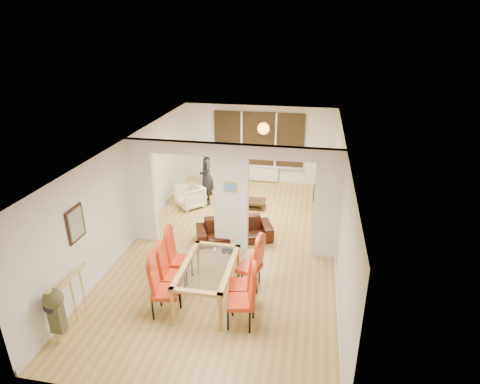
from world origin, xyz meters
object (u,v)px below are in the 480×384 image
(person, at_px, (207,176))
(bottle, at_px, (240,195))
(dining_chair_ra, at_px, (241,298))
(dining_table, at_px, (208,283))
(television, at_px, (316,200))
(dining_chair_lb, at_px, (173,273))
(coffee_table, at_px, (248,203))
(dining_chair_rb, at_px, (240,282))
(bowl, at_px, (243,198))
(dining_chair_lc, at_px, (180,257))
(dining_chair_rc, at_px, (249,264))
(sofa, at_px, (234,230))
(armchair, at_px, (190,196))
(dining_chair_la, at_px, (165,288))

(person, bearing_deg, bottle, 63.73)
(dining_chair_ra, relative_size, person, 0.67)
(dining_table, distance_m, television, 5.06)
(dining_chair_lb, xyz_separation_m, coffee_table, (0.75, 4.41, -0.42))
(dining_chair_rb, xyz_separation_m, bowl, (-0.76, 4.50, -0.28))
(coffee_table, relative_size, bottle, 3.73)
(person, distance_m, television, 3.30)
(dining_chair_lc, xyz_separation_m, dining_chair_rb, (1.39, -0.57, -0.02))
(dining_chair_ra, bearing_deg, dining_chair_lc, 131.34)
(television, bearing_deg, person, 74.48)
(dining_chair_lb, height_order, dining_chair_lc, dining_chair_lc)
(dining_chair_rc, bearing_deg, sofa, 124.60)
(armchair, bearing_deg, dining_chair_ra, -17.25)
(dining_table, bearing_deg, armchair, 111.77)
(dining_chair_lb, relative_size, sofa, 0.57)
(dining_chair_ra, xyz_separation_m, television, (1.27, 5.20, -0.29))
(armchair, distance_m, person, 0.78)
(dining_chair_lb, distance_m, dining_chair_lc, 0.53)
(dining_chair_rb, distance_m, bowl, 4.57)
(dining_chair_lc, bearing_deg, dining_chair_la, -87.40)
(television, bearing_deg, armchair, 79.31)
(armchair, bearing_deg, dining_chair_rb, -15.51)
(dining_chair_lb, relative_size, television, 1.05)
(dining_chair_la, xyz_separation_m, television, (2.68, 5.18, -0.30))
(coffee_table, bearing_deg, person, 177.35)
(dining_chair_ra, relative_size, bottle, 4.28)
(television, height_order, bottle, television)
(dining_chair_ra, xyz_separation_m, bottle, (-0.94, 4.95, -0.21))
(dining_chair_lb, distance_m, dining_chair_ra, 1.58)
(dining_chair_lc, distance_m, dining_chair_rc, 1.46)
(dining_chair_ra, xyz_separation_m, dining_chair_rb, (-0.10, 0.52, -0.04))
(dining_chair_ra, distance_m, armchair, 5.28)
(dining_chair_la, relative_size, dining_chair_ra, 1.01)
(dining_chair_ra, height_order, bowl, dining_chair_ra)
(armchair, relative_size, coffee_table, 0.71)
(bowl, bearing_deg, armchair, -168.14)
(dining_chair_la, xyz_separation_m, dining_chair_ra, (1.41, -0.02, -0.01))
(dining_chair_rc, bearing_deg, bowl, 116.28)
(television, xyz_separation_m, bottle, (-2.21, -0.25, 0.08))
(person, bearing_deg, dining_chair_la, -15.36)
(armchair, xyz_separation_m, bottle, (1.46, 0.25, 0.04))
(dining_table, xyz_separation_m, armchair, (-1.65, 4.13, -0.07))
(person, bearing_deg, dining_chair_rc, 4.64)
(dining_chair_rb, height_order, coffee_table, dining_chair_rb)
(dining_chair_la, relative_size, dining_chair_lc, 1.05)
(dining_chair_la, relative_size, person, 0.67)
(dining_chair_lb, bearing_deg, dining_chair_ra, -24.42)
(dining_chair_rb, xyz_separation_m, dining_chair_rc, (0.07, 0.60, 0.01))
(bottle, height_order, bowl, bottle)
(dining_chair_rc, height_order, sofa, dining_chair_rc)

